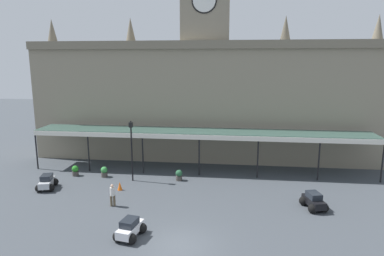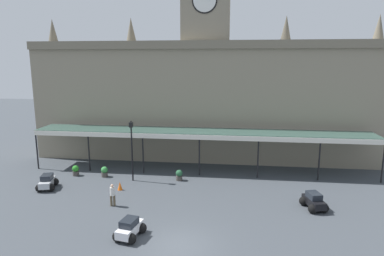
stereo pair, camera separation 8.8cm
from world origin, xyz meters
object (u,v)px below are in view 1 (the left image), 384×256
car_white_sedan (130,229)px  planter_forecourt_centre (104,172)px  traffic_cone (120,186)px  car_silver_sedan (47,183)px  pedestrian_crossing_forecourt (112,194)px  planter_by_canopy (75,171)px  car_black_sedan (314,202)px  victorian_lamppost (131,144)px  planter_near_kerb (179,175)px

car_white_sedan → planter_forecourt_centre: car_white_sedan is taller
traffic_cone → planter_forecourt_centre: (-2.46, 2.94, 0.14)m
car_silver_sedan → pedestrian_crossing_forecourt: 7.15m
car_white_sedan → traffic_cone: size_ratio=3.08×
car_silver_sedan → car_white_sedan: size_ratio=1.01×
car_white_sedan → planter_forecourt_centre: (-5.56, 10.19, -0.01)m
car_silver_sedan → pedestrian_crossing_forecourt: size_ratio=1.32×
planter_by_canopy → planter_forecourt_centre: bearing=-0.0°
planter_by_canopy → car_black_sedan: bearing=-13.1°
car_white_sedan → traffic_cone: (-3.10, 7.25, -0.15)m
car_white_sedan → victorian_lamppost: bearing=105.8°
planter_forecourt_centre → pedestrian_crossing_forecourt: bearing=-63.7°
car_black_sedan → planter_near_kerb: bearing=156.3°
car_silver_sedan → planter_by_canopy: (0.86, 3.36, -0.01)m
car_black_sedan → planter_by_canopy: bearing=166.9°
car_white_sedan → planter_near_kerb: (1.38, 10.10, -0.01)m
victorian_lamppost → traffic_cone: victorian_lamppost is taller
pedestrian_crossing_forecourt → victorian_lamppost: bearing=91.2°
planter_forecourt_centre → car_white_sedan: bearing=-61.4°
planter_by_canopy → pedestrian_crossing_forecourt: bearing=-46.3°
victorian_lamppost → car_white_sedan: bearing=-74.2°
car_black_sedan → car_silver_sedan: same height
victorian_lamppost → planter_by_canopy: victorian_lamppost is taller
planter_by_canopy → planter_near_kerb: 9.72m
car_silver_sedan → planter_near_kerb: 11.07m
car_black_sedan → planter_by_canopy: (-20.24, 4.70, -0.01)m
planter_near_kerb → pedestrian_crossing_forecourt: bearing=-123.7°
car_black_sedan → planter_forecourt_centre: (-17.46, 4.70, -0.01)m
car_white_sedan → planter_forecourt_centre: size_ratio=2.27×
pedestrian_crossing_forecourt → planter_near_kerb: pedestrian_crossing_forecourt is taller
traffic_cone → planter_near_kerb: planter_near_kerb is taller
pedestrian_crossing_forecourt → traffic_cone: 3.17m
car_black_sedan → car_white_sedan: size_ratio=1.01×
car_silver_sedan → pedestrian_crossing_forecourt: (6.62, -2.66, 0.41)m
pedestrian_crossing_forecourt → planter_near_kerb: bearing=56.3°
car_white_sedan → victorian_lamppost: 10.32m
car_white_sedan → victorian_lamppost: victorian_lamppost is taller
car_black_sedan → planter_near_kerb: car_black_sedan is taller
planter_by_canopy → traffic_cone: bearing=-29.3°
car_black_sedan → pedestrian_crossing_forecourt: bearing=-174.8°
traffic_cone → car_silver_sedan: bearing=-176.1°
pedestrian_crossing_forecourt → planter_near_kerb: size_ratio=1.74×
planter_forecourt_centre → planter_near_kerb: bearing=-0.7°
car_black_sedan → traffic_cone: size_ratio=3.12×
planter_near_kerb → car_black_sedan: bearing=-23.7°
car_white_sedan → planter_by_canopy: 13.17m
pedestrian_crossing_forecourt → planter_by_canopy: (-5.76, 6.02, -0.42)m
car_black_sedan → car_white_sedan: bearing=-155.2°
car_black_sedan → traffic_cone: (-14.99, 1.76, -0.15)m
car_white_sedan → planter_by_canopy: (-8.34, 10.19, -0.01)m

